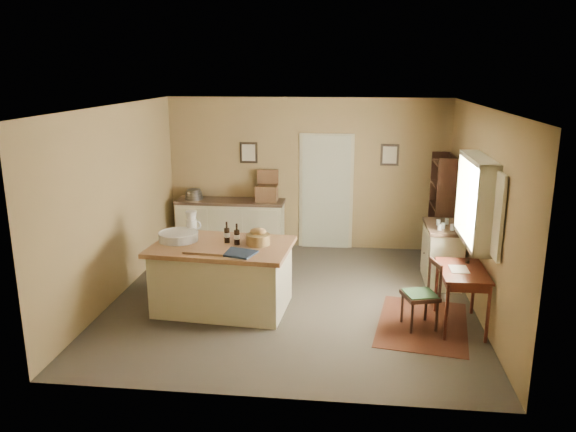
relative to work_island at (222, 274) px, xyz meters
name	(u,v)px	position (x,y,z in m)	size (l,w,h in m)	color
ground	(292,299)	(0.91, 0.41, -0.48)	(5.00, 5.00, 0.00)	#534A3F
wall_back	(307,174)	(0.91, 2.91, 0.87)	(5.00, 0.10, 2.70)	#94794D
wall_front	(265,270)	(0.91, -2.09, 0.87)	(5.00, 0.10, 2.70)	#94794D
wall_left	(117,202)	(-1.59, 0.41, 0.87)	(0.10, 5.00, 2.70)	#94794D
wall_right	(481,212)	(3.41, 0.41, 0.87)	(0.10, 5.00, 2.70)	#94794D
ceiling	(293,106)	(0.91, 0.41, 2.22)	(5.00, 5.00, 0.00)	silver
door	(326,191)	(1.26, 2.88, 0.57)	(0.97, 0.06, 2.11)	beige
framed_prints	(318,154)	(1.11, 2.89, 1.24)	(2.82, 0.02, 0.38)	black
window	(479,200)	(3.34, 0.21, 1.07)	(0.25, 1.99, 1.12)	beige
work_island	(222,274)	(0.00, 0.00, 0.00)	(1.92, 1.33, 1.20)	beige
sideboard	(231,223)	(-0.43, 2.61, 0.00)	(1.93, 0.55, 1.18)	beige
rug	(422,324)	(2.66, -0.23, -0.48)	(1.10, 1.60, 0.01)	#451F13
writing_desk	(463,277)	(3.11, -0.23, 0.19)	(0.56, 0.92, 0.82)	#38140D
desk_chair	(420,296)	(2.60, -0.32, -0.05)	(0.40, 0.40, 0.85)	black
right_cabinet	(442,253)	(3.11, 1.33, -0.02)	(0.53, 0.94, 0.99)	beige
shelving_unit	(444,209)	(3.26, 2.37, 0.42)	(0.31, 0.81, 1.81)	black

